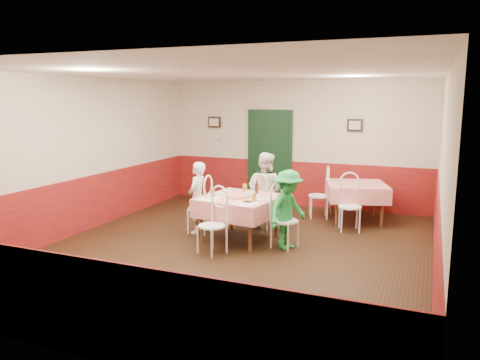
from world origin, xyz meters
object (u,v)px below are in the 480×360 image
at_px(chair_second_a, 319,196).
at_px(pizza, 238,196).
at_px(diner_far, 265,190).
at_px(beer_bottle, 256,187).
at_px(chair_second_b, 350,207).
at_px(chair_right, 285,221).
at_px(chair_far, 263,205).
at_px(glass_c, 245,188).
at_px(glass_a, 213,193).
at_px(diner_left, 197,198).
at_px(main_table, 240,219).
at_px(chair_near, 212,226).
at_px(diner_right, 288,210).
at_px(second_table, 356,203).
at_px(wallet, 248,202).
at_px(glass_b, 254,198).
at_px(chair_left, 200,208).

relative_size(chair_second_a, pizza, 2.26).
relative_size(chair_second_a, diner_far, 0.63).
bearing_deg(beer_bottle, chair_second_b, 31.24).
height_order(chair_right, chair_far, same).
bearing_deg(pizza, glass_c, 97.13).
xyz_separation_m(glass_a, diner_left, (-0.46, 0.31, -0.18)).
distance_m(chair_far, diner_far, 0.27).
distance_m(main_table, chair_near, 0.85).
bearing_deg(diner_right, diner_far, 56.59).
bearing_deg(glass_c, main_table, -79.02).
xyz_separation_m(chair_right, chair_far, (-0.71, 0.97, 0.00)).
bearing_deg(second_table, wallet, -119.89).
distance_m(chair_far, wallet, 1.25).
relative_size(chair_second_b, glass_b, 7.05).
xyz_separation_m(chair_near, wallet, (0.40, 0.49, 0.32)).
distance_m(chair_far, glass_a, 1.22).
xyz_separation_m(main_table, chair_right, (0.84, -0.13, 0.08)).
bearing_deg(pizza, main_table, 59.16).
bearing_deg(chair_left, diner_left, -100.92).
height_order(pizza, diner_far, diner_far).
xyz_separation_m(chair_right, chair_second_b, (0.81, 1.41, 0.00)).
height_order(main_table, chair_far, chair_far).
bearing_deg(chair_near, diner_left, 148.96).
xyz_separation_m(glass_a, beer_bottle, (0.59, 0.55, 0.03)).
distance_m(second_table, diner_left, 3.18).
relative_size(second_table, diner_right, 0.87).
distance_m(chair_left, glass_a, 0.63).
height_order(chair_second_a, chair_second_b, same).
xyz_separation_m(pizza, wallet, (0.30, -0.32, -0.00)).
bearing_deg(pizza, diner_far, 80.35).
distance_m(chair_right, chair_second_a, 2.16).
height_order(chair_left, pizza, chair_left).
relative_size(chair_far, diner_right, 0.70).
relative_size(pizza, glass_c, 2.77).
distance_m(main_table, chair_second_b, 2.09).
relative_size(main_table, beer_bottle, 5.77).
xyz_separation_m(beer_bottle, diner_far, (-0.02, 0.51, -0.15)).
height_order(second_table, glass_c, glass_c).
bearing_deg(second_table, pizza, -128.92).
relative_size(chair_right, glass_c, 6.25).
xyz_separation_m(chair_second_a, glass_a, (-1.34, -2.21, 0.38)).
height_order(chair_left, chair_second_a, same).
height_order(main_table, diner_left, diner_left).
relative_size(glass_c, wallet, 1.31).
xyz_separation_m(chair_second_a, pizza, (-0.93, -2.07, 0.32)).
xyz_separation_m(chair_second_b, diner_left, (-2.54, -1.15, 0.20)).
distance_m(chair_left, chair_far, 1.20).
bearing_deg(diner_left, second_table, 123.75).
bearing_deg(glass_b, chair_second_b, 50.17).
height_order(main_table, chair_right, chair_right).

